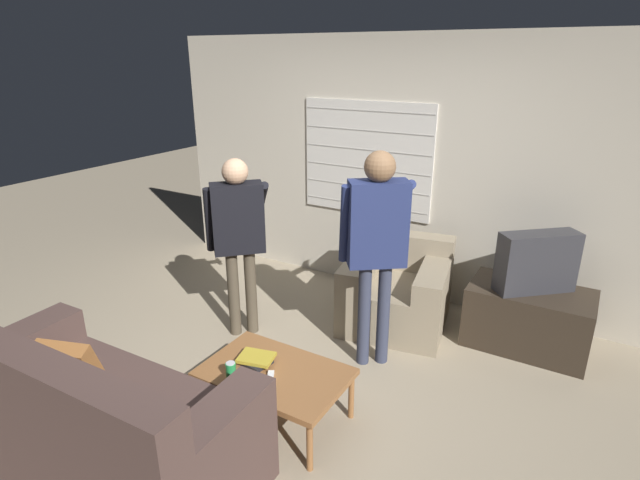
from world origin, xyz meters
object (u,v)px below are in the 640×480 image
(person_right_standing, at_px, (377,234))
(armchair_beige, at_px, (397,291))
(spare_remote, at_px, (270,378))
(coffee_table, at_px, (275,376))
(person_left_standing, at_px, (238,227))
(couch_blue, at_px, (98,423))
(book_stack, at_px, (257,360))
(tv, at_px, (537,262))
(soda_can, at_px, (231,371))

(person_right_standing, bearing_deg, armchair_beige, 59.75)
(armchair_beige, relative_size, spare_remote, 7.84)
(coffee_table, distance_m, person_right_standing, 1.26)
(coffee_table, relative_size, person_left_standing, 0.61)
(couch_blue, distance_m, book_stack, 1.02)
(couch_blue, height_order, person_right_standing, person_right_standing)
(tv, distance_m, person_left_standing, 2.46)
(book_stack, bearing_deg, soda_can, -98.46)
(soda_can, bearing_deg, couch_blue, -122.66)
(armchair_beige, height_order, coffee_table, armchair_beige)
(person_left_standing, xyz_separation_m, book_stack, (0.76, -0.79, -0.58))
(couch_blue, distance_m, coffee_table, 1.09)
(tv, xyz_separation_m, soda_can, (-1.49, -2.05, -0.33))
(coffee_table, relative_size, soda_can, 7.59)
(couch_blue, xyz_separation_m, coffee_table, (0.62, 0.90, -0.00))
(armchair_beige, xyz_separation_m, book_stack, (-0.35, -1.65, 0.10))
(book_stack, bearing_deg, person_left_standing, 133.87)
(coffee_table, height_order, spare_remote, spare_remote)
(book_stack, bearing_deg, person_right_standing, 65.95)
(soda_can, bearing_deg, person_right_standing, 68.70)
(person_left_standing, height_order, book_stack, person_left_standing)
(couch_blue, xyz_separation_m, tv, (1.93, 2.73, 0.43))
(person_right_standing, xyz_separation_m, spare_remote, (-0.24, -1.05, -0.71))
(armchair_beige, xyz_separation_m, tv, (1.11, 0.18, 0.46))
(couch_blue, bearing_deg, spare_remote, 49.52)
(armchair_beige, distance_m, spare_remote, 1.75)
(armchair_beige, height_order, book_stack, armchair_beige)
(coffee_table, bearing_deg, couch_blue, -124.77)
(tv, relative_size, book_stack, 2.29)
(armchair_beige, distance_m, person_left_standing, 1.56)
(book_stack, distance_m, spare_remote, 0.21)
(coffee_table, bearing_deg, book_stack, 177.10)
(armchair_beige, bearing_deg, book_stack, 68.02)
(armchair_beige, relative_size, coffee_table, 1.08)
(person_right_standing, relative_size, book_stack, 6.44)
(person_right_standing, bearing_deg, soda_can, -147.86)
(couch_blue, bearing_deg, person_right_standing, 62.70)
(person_left_standing, xyz_separation_m, person_right_standing, (1.19, 0.17, 0.10))
(person_left_standing, relative_size, book_stack, 5.90)
(couch_blue, bearing_deg, coffee_table, 53.64)
(person_left_standing, xyz_separation_m, spare_remote, (0.94, -0.89, -0.60))
(armchair_beige, relative_size, tv, 1.69)
(person_left_standing, height_order, soda_can, person_left_standing)
(coffee_table, height_order, book_stack, book_stack)
(armchair_beige, bearing_deg, tv, 179.08)
(spare_remote, bearing_deg, coffee_table, 78.06)
(spare_remote, bearing_deg, person_right_standing, 46.03)
(coffee_table, height_order, person_left_standing, person_left_standing)
(tv, relative_size, person_right_standing, 0.36)
(spare_remote, bearing_deg, couch_blue, -159.81)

